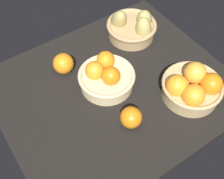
{
  "coord_description": "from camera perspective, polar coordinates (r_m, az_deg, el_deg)",
  "views": [
    {
      "loc": [
        -38.01,
        -54.14,
        89.08
      ],
      "look_at": [
        -3.21,
        -2.73,
        7.0
      ],
      "focal_mm": 46.62,
      "sensor_mm": 36.0,
      "label": 1
    }
  ],
  "objects": [
    {
      "name": "loose_orange_front_gap",
      "position": [
        1.12,
        -9.51,
        5.04
      ],
      "size": [
        8.0,
        8.0,
        8.0
      ],
      "primitive_type": "sphere",
      "color": "orange",
      "rests_on": "market_tray"
    },
    {
      "name": "basket_center",
      "position": [
        1.06,
        -1.2,
        2.58
      ],
      "size": [
        20.98,
        20.98,
        11.33
      ],
      "color": "#D3BC8C",
      "rests_on": "market_tray"
    },
    {
      "name": "basket_near_right",
      "position": [
        1.06,
        15.47,
        0.48
      ],
      "size": [
        21.83,
        21.83,
        12.33
      ],
      "color": "tan",
      "rests_on": "market_tray"
    },
    {
      "name": "market_tray",
      "position": [
        1.1,
        0.59,
        -0.04
      ],
      "size": [
        84.0,
        72.0,
        3.0
      ],
      "primitive_type": "cube",
      "color": "black",
      "rests_on": "ground"
    },
    {
      "name": "basket_far_right_pears",
      "position": [
        1.25,
        4.04,
        12.11
      ],
      "size": [
        21.65,
        21.12,
        13.88
      ],
      "color": "tan",
      "rests_on": "market_tray"
    },
    {
      "name": "loose_orange_back_gap",
      "position": [
        0.97,
        3.75,
        -5.47
      ],
      "size": [
        7.48,
        7.48,
        7.48
      ],
      "primitive_type": "sphere",
      "color": "orange",
      "rests_on": "market_tray"
    }
  ]
}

